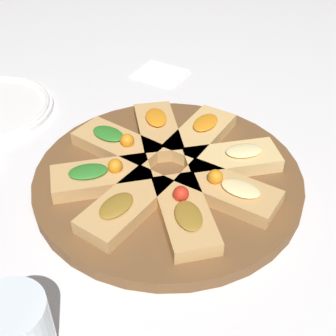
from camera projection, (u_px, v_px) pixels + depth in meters
ground_plane at (168, 183)px, 0.78m from camera, size 3.00×3.00×0.00m
serving_board at (168, 178)px, 0.77m from camera, size 0.44×0.44×0.02m
focaccia_slice_0 at (158, 130)px, 0.84m from camera, size 0.13×0.17×0.03m
focaccia_slice_1 at (117, 144)px, 0.80m from camera, size 0.17×0.12×0.04m
focaccia_slice_2 at (101, 176)px, 0.74m from camera, size 0.17×0.13×0.04m
focaccia_slice_3 at (125, 206)px, 0.69m from camera, size 0.12×0.17×0.03m
focaccia_slice_4 at (185, 213)px, 0.67m from camera, size 0.13×0.17×0.04m
focaccia_slice_5 at (228, 191)px, 0.71m from camera, size 0.17×0.11×0.04m
focaccia_slice_6 at (233, 159)px, 0.77m from camera, size 0.17×0.13×0.03m
focaccia_slice_7 at (200, 134)px, 0.83m from camera, size 0.11×0.17×0.03m
water_glass at (16, 329)px, 0.52m from camera, size 0.08×0.08×0.08m
napkin_stack at (161, 73)px, 1.07m from camera, size 0.13×0.12×0.01m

